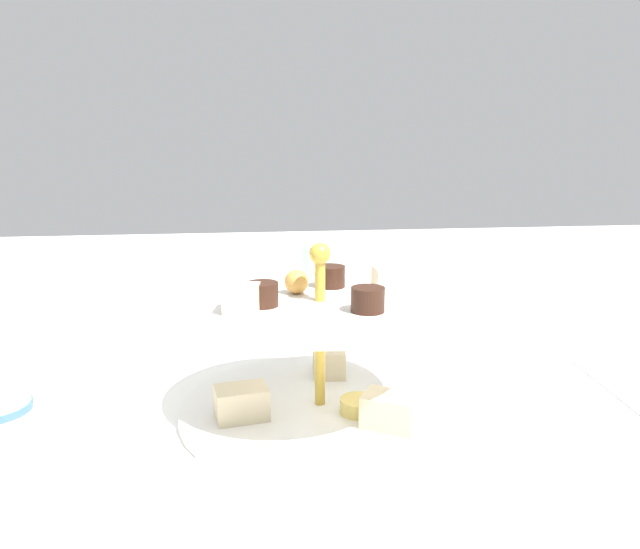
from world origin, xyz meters
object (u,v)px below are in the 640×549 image
Objects in this scene: tiered_serving_stand at (320,364)px; butter_knife_right at (90,358)px; water_glass_tall_right at (323,287)px; water_glass_short_left at (45,503)px; butter_knife_left at (616,391)px.

tiered_serving_stand is 0.32m from butter_knife_right.
water_glass_tall_right is at bearing 82.00° from tiered_serving_stand.
tiered_serving_stand is 2.21× the size of water_glass_tall_right.
butter_knife_left is (0.52, 0.19, -0.03)m from water_glass_short_left.
tiered_serving_stand is 3.89× the size of water_glass_short_left.
butter_knife_right is at bearing 144.99° from tiered_serving_stand.
water_glass_tall_right is 0.72× the size of butter_knife_left.
water_glass_tall_right is 0.32m from butter_knife_right.
butter_knife_left is 1.00× the size of butter_knife_right.
water_glass_short_left is at bearing -118.10° from water_glass_tall_right.
butter_knife_right is at bearing 77.86° from butter_knife_left.
tiered_serving_stand reaches higher than water_glass_short_left.
butter_knife_left is at bearing 1.74° from tiered_serving_stand.
tiered_serving_stand is at bearing 41.81° from water_glass_short_left.
water_glass_tall_right is at bearing 52.09° from butter_knife_left.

